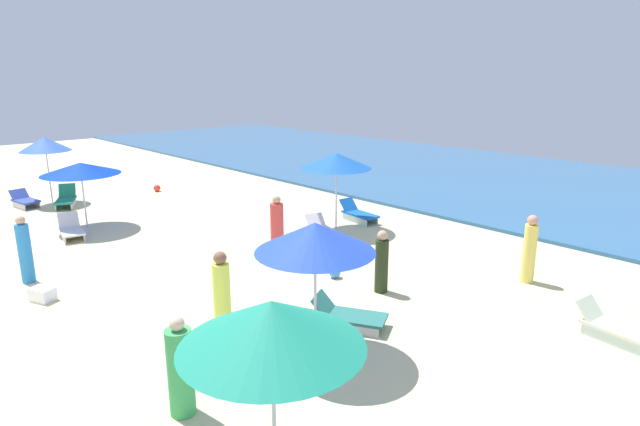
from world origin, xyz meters
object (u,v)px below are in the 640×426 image
Objects in this scene: umbrella_1 at (272,324)px; lounge_chair_0_1 at (321,230)px; lounge_chair_5_0 at (25,200)px; beachgoer_1 at (25,251)px; beachgoer_2 at (530,250)px; umbrella_3 at (315,237)px; beachgoer_4 at (222,294)px; beach_ball_1 at (335,272)px; lounge_chair_4_0 at (615,328)px; beach_ball_2 at (157,188)px; lounge_chair_2_0 at (71,230)px; umbrella_2 at (80,168)px; umbrella_5 at (45,144)px; cooler_box_0 at (42,294)px; beachgoer_5 at (277,225)px; lounge_chair_3_0 at (347,316)px; umbrella_0 at (337,161)px; lounge_chair_5_1 at (66,199)px; beachgoer_3 at (382,263)px; lounge_chair_0_0 at (358,214)px; beachgoer_0 at (180,370)px.

lounge_chair_0_1 is at bearing 134.00° from umbrella_1.
lounge_chair_5_0 is 8.63m from beachgoer_1.
lounge_chair_5_0 is 0.79× the size of beachgoer_2.
umbrella_3 is 7.98m from beachgoer_1.
beachgoer_2 is 7.49m from beachgoer_4.
beach_ball_1 is (-3.40, -3.31, -0.67)m from beachgoer_2.
beachgoer_4 is (-5.47, -5.31, 0.53)m from lounge_chair_4_0.
lounge_chair_0_1 is 0.57× the size of umbrella_3.
umbrella_3 is 15.50m from beach_ball_2.
lounge_chair_0_1 is at bearing 136.05° from umbrella_3.
umbrella_2 is at bearing 58.57° from lounge_chair_2_0.
umbrella_1 is 8.74× the size of beach_ball_2.
umbrella_5 reaches higher than lounge_chair_2_0.
lounge_chair_4_0 reaches higher than beach_ball_1.
lounge_chair_2_0 is at bearing 130.20° from cooler_box_0.
lounge_chair_3_0 is at bearing -132.00° from beachgoer_5.
lounge_chair_5_0 is (-19.25, -5.36, 0.01)m from lounge_chair_4_0.
beachgoer_2 is (6.44, 0.27, -1.46)m from umbrella_0.
umbrella_5 is (-18.02, 2.90, -0.01)m from umbrella_1.
lounge_chair_5_1 is 5.27× the size of beach_ball_1.
umbrella_1 is at bearing -50.01° from umbrella_3.
beachgoer_3 is at bearing 140.10° from beachgoer_2.
lounge_chair_0_0 reaches higher than beach_ball_2.
beach_ball_1 is at bearing 34.25° from cooler_box_0.
umbrella_2 is at bearing 67.95° from lounge_chair_3_0.
umbrella_2 is at bearing -134.26° from umbrella_0.
beachgoer_1 is at bearing -158.38° from umbrella_3.
beachgoer_1 is (8.44, -3.07, -1.53)m from umbrella_5.
lounge_chair_5_1 is at bearing -168.68° from beach_ball_1.
umbrella_5 is 17.86m from beachgoer_2.
beachgoer_2 reaches higher than beach_ball_1.
cooler_box_0 is (-0.32, -10.09, -0.12)m from lounge_chair_0_0.
beachgoer_2 is 4.79m from beach_ball_1.
lounge_chair_3_0 is at bearing 12.28° from cooler_box_0.
cooler_box_0 is at bearing -28.51° from umbrella_2.
cooler_box_0 is at bearing -160.49° from beachgoer_1.
lounge_chair_3_0 reaches higher than cooler_box_0.
beachgoer_4 reaches higher than lounge_chair_5_0.
umbrella_2 is at bearing 168.97° from umbrella_1.
beachgoer_0 reaches higher than lounge_chair_5_1.
beach_ball_2 is at bearing -169.75° from umbrella_0.
beachgoer_4 is 1.04× the size of beachgoer_5.
lounge_chair_2_0 is at bearing -126.40° from umbrella_0.
lounge_chair_0_0 is 1.02× the size of lounge_chair_4_0.
umbrella_0 is 2.29m from lounge_chair_0_1.
umbrella_5 is 1.63× the size of beachgoer_5.
umbrella_0 reaches higher than lounge_chair_4_0.
cooler_box_0 is 11.41m from beach_ball_2.
beachgoer_1 is (-2.31, -7.71, 0.52)m from lounge_chair_0_1.
umbrella_2 is at bearing -125.18° from beachgoer_3.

